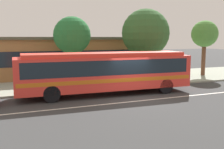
# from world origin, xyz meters

# --- Properties ---
(ground_plane) EXTENTS (120.00, 120.00, 0.00)m
(ground_plane) POSITION_xyz_m (0.00, 0.00, 0.00)
(ground_plane) COLOR #373939
(sidewalk_slab) EXTENTS (60.00, 8.00, 0.12)m
(sidewalk_slab) POSITION_xyz_m (0.00, 7.04, 0.06)
(sidewalk_slab) COLOR #979C8D
(sidewalk_slab) RESTS_ON ground_plane
(lane_stripe_center) EXTENTS (56.00, 0.16, 0.01)m
(lane_stripe_center) POSITION_xyz_m (0.00, -0.80, 0.00)
(lane_stripe_center) COLOR silver
(lane_stripe_center) RESTS_ON ground_plane
(transit_bus) EXTENTS (11.59, 3.01, 2.78)m
(transit_bus) POSITION_xyz_m (-1.15, 1.69, 1.62)
(transit_bus) COLOR red
(transit_bus) RESTS_ON ground_plane
(pedestrian_waiting_near_sign) EXTENTS (0.35, 0.35, 1.62)m
(pedestrian_waiting_near_sign) POSITION_xyz_m (1.99, 5.23, 1.06)
(pedestrian_waiting_near_sign) COLOR #666B59
(pedestrian_waiting_near_sign) RESTS_ON sidewalk_slab
(pedestrian_walking_along_curb) EXTENTS (0.36, 0.36, 1.75)m
(pedestrian_walking_along_curb) POSITION_xyz_m (3.60, 4.54, 1.15)
(pedestrian_walking_along_curb) COLOR navy
(pedestrian_walking_along_curb) RESTS_ON sidewalk_slab
(pedestrian_standing_by_tree) EXTENTS (0.46, 0.46, 1.66)m
(pedestrian_standing_by_tree) POSITION_xyz_m (2.23, 3.78, 1.09)
(pedestrian_standing_by_tree) COLOR slate
(pedestrian_standing_by_tree) RESTS_ON sidewalk_slab
(bus_stop_sign) EXTENTS (0.08, 0.44, 2.55)m
(bus_stop_sign) POSITION_xyz_m (2.08, 3.69, 1.75)
(bus_stop_sign) COLOR gray
(bus_stop_sign) RESTS_ON sidewalk_slab
(street_tree_near_stop) EXTENTS (2.97, 2.97, 5.31)m
(street_tree_near_stop) POSITION_xyz_m (-2.16, 6.49, 3.91)
(street_tree_near_stop) COLOR brown
(street_tree_near_stop) RESTS_ON sidewalk_slab
(street_tree_mid_block) EXTENTS (4.15, 4.15, 6.12)m
(street_tree_mid_block) POSITION_xyz_m (4.25, 6.03, 4.15)
(street_tree_mid_block) COLOR brown
(street_tree_mid_block) RESTS_ON sidewalk_slab
(street_tree_far_end) EXTENTS (2.54, 2.54, 5.27)m
(street_tree_far_end) POSITION_xyz_m (10.75, 6.03, 4.05)
(street_tree_far_end) COLOR brown
(street_tree_far_end) RESTS_ON sidewalk_slab
(station_building) EXTENTS (17.34, 8.37, 3.82)m
(station_building) POSITION_xyz_m (-1.44, 12.74, 1.92)
(station_building) COLOR #97663A
(station_building) RESTS_ON ground_plane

